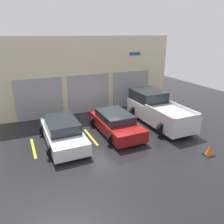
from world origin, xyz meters
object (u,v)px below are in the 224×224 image
sedan_side (115,123)px  pickup_truck (157,109)px  sedan_white (63,132)px  traffic_cone (209,150)px

sedan_side → pickup_truck: bearing=4.9°
sedan_white → sedan_side: 3.09m
pickup_truck → sedan_side: pickup_truck is taller
pickup_truck → traffic_cone: (-0.11, -4.47, -0.63)m
traffic_cone → pickup_truck: bearing=88.6°
traffic_cone → sedan_side: bearing=125.3°
traffic_cone → sedan_white: bearing=145.2°
pickup_truck → sedan_white: size_ratio=1.16×
pickup_truck → sedan_side: (-3.09, -0.26, -0.31)m
pickup_truck → traffic_cone: pickup_truck is taller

